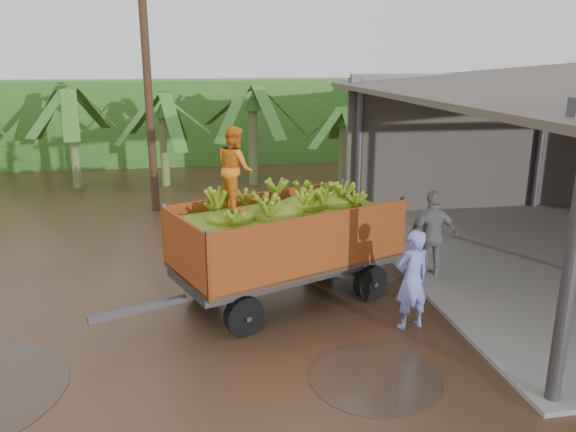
# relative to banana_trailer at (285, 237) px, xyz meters

# --- Properties ---
(ground) EXTENTS (100.00, 100.00, 0.00)m
(ground) POSITION_rel_banana_trailer_xyz_m (-2.26, -0.31, -1.27)
(ground) COLOR black
(ground) RESTS_ON ground
(hedge_north) EXTENTS (22.00, 3.00, 3.60)m
(hedge_north) POSITION_rel_banana_trailer_xyz_m (-4.26, 15.69, 0.53)
(hedge_north) COLOR #2D661E
(hedge_north) RESTS_ON ground
(banana_trailer) EXTENTS (5.78, 3.46, 3.42)m
(banana_trailer) POSITION_rel_banana_trailer_xyz_m (0.00, 0.00, 0.00)
(banana_trailer) COLOR #CC551D
(banana_trailer) RESTS_ON ground
(man_blue) EXTENTS (0.74, 0.58, 1.78)m
(man_blue) POSITION_rel_banana_trailer_xyz_m (1.95, -1.54, -0.38)
(man_blue) COLOR #7A82DF
(man_blue) RESTS_ON ground
(man_grey) EXTENTS (1.15, 0.53, 1.92)m
(man_grey) POSITION_rel_banana_trailer_xyz_m (3.22, 0.54, -0.31)
(man_grey) COLOR gray
(man_grey) RESTS_ON ground
(utility_pole) EXTENTS (1.20, 0.24, 8.64)m
(utility_pole) POSITION_rel_banana_trailer_xyz_m (-2.86, 7.17, 3.10)
(utility_pole) COLOR #47301E
(utility_pole) RESTS_ON ground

